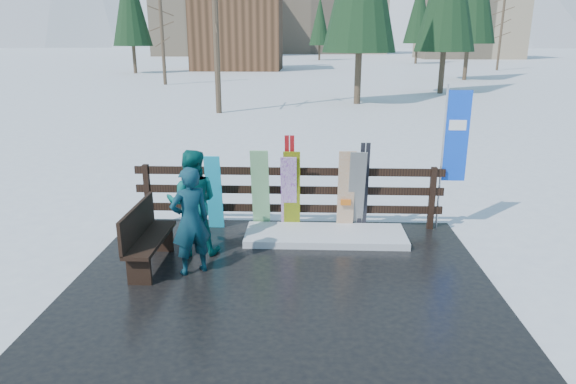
{
  "coord_description": "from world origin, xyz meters",
  "views": [
    {
      "loc": [
        0.36,
        -6.74,
        3.41
      ],
      "look_at": [
        0.04,
        1.0,
        1.1
      ],
      "focal_mm": 32.0,
      "sensor_mm": 36.0,
      "label": 1
    }
  ],
  "objects_px": {
    "snowboard_5": "(346,191)",
    "snowboard_2": "(292,191)",
    "snowboard_0": "(214,193)",
    "rental_flag": "(453,142)",
    "bench": "(145,235)",
    "snowboard_1": "(260,190)",
    "snowboard_4": "(356,192)",
    "person_front": "(190,221)",
    "person_back": "(192,202)",
    "snowboard_3": "(289,193)"
  },
  "relations": [
    {
      "from": "person_front",
      "to": "bench",
      "type": "bearing_deg",
      "value": -46.62
    },
    {
      "from": "bench",
      "to": "snowboard_1",
      "type": "distance_m",
      "value": 2.29
    },
    {
      "from": "rental_flag",
      "to": "snowboard_2",
      "type": "bearing_deg",
      "value": -174.54
    },
    {
      "from": "snowboard_0",
      "to": "snowboard_2",
      "type": "distance_m",
      "value": 1.39
    },
    {
      "from": "bench",
      "to": "person_front",
      "type": "bearing_deg",
      "value": -12.66
    },
    {
      "from": "snowboard_2",
      "to": "snowboard_1",
      "type": "bearing_deg",
      "value": 180.0
    },
    {
      "from": "bench",
      "to": "snowboard_0",
      "type": "height_order",
      "value": "snowboard_0"
    },
    {
      "from": "person_back",
      "to": "snowboard_2",
      "type": "bearing_deg",
      "value": -149.17
    },
    {
      "from": "snowboard_1",
      "to": "person_front",
      "type": "relative_size",
      "value": 0.97
    },
    {
      "from": "snowboard_1",
      "to": "bench",
      "type": "bearing_deg",
      "value": -134.25
    },
    {
      "from": "snowboard_2",
      "to": "snowboard_4",
      "type": "height_order",
      "value": "snowboard_4"
    },
    {
      "from": "rental_flag",
      "to": "person_front",
      "type": "distance_m",
      "value": 4.78
    },
    {
      "from": "bench",
      "to": "snowboard_2",
      "type": "height_order",
      "value": "snowboard_2"
    },
    {
      "from": "snowboard_3",
      "to": "rental_flag",
      "type": "relative_size",
      "value": 0.55
    },
    {
      "from": "person_front",
      "to": "person_back",
      "type": "distance_m",
      "value": 0.76
    },
    {
      "from": "snowboard_0",
      "to": "rental_flag",
      "type": "distance_m",
      "value": 4.32
    },
    {
      "from": "snowboard_3",
      "to": "rental_flag",
      "type": "bearing_deg",
      "value": 5.36
    },
    {
      "from": "snowboard_1",
      "to": "snowboard_4",
      "type": "height_order",
      "value": "snowboard_1"
    },
    {
      "from": "snowboard_0",
      "to": "snowboard_2",
      "type": "relative_size",
      "value": 0.93
    },
    {
      "from": "snowboard_0",
      "to": "person_front",
      "type": "height_order",
      "value": "person_front"
    },
    {
      "from": "snowboard_3",
      "to": "snowboard_5",
      "type": "height_order",
      "value": "snowboard_5"
    },
    {
      "from": "snowboard_4",
      "to": "person_front",
      "type": "relative_size",
      "value": 0.95
    },
    {
      "from": "person_back",
      "to": "snowboard_1",
      "type": "bearing_deg",
      "value": -136.54
    },
    {
      "from": "snowboard_5",
      "to": "person_back",
      "type": "height_order",
      "value": "person_back"
    },
    {
      "from": "snowboard_0",
      "to": "person_front",
      "type": "relative_size",
      "value": 0.87
    },
    {
      "from": "rental_flag",
      "to": "bench",
      "type": "bearing_deg",
      "value": -159.09
    },
    {
      "from": "snowboard_2",
      "to": "rental_flag",
      "type": "height_order",
      "value": "rental_flag"
    },
    {
      "from": "snowboard_4",
      "to": "person_front",
      "type": "distance_m",
      "value": 3.12
    },
    {
      "from": "snowboard_3",
      "to": "bench",
      "type": "bearing_deg",
      "value": -142.08
    },
    {
      "from": "snowboard_5",
      "to": "person_back",
      "type": "bearing_deg",
      "value": -157.21
    },
    {
      "from": "snowboard_0",
      "to": "snowboard_1",
      "type": "relative_size",
      "value": 0.9
    },
    {
      "from": "rental_flag",
      "to": "person_front",
      "type": "relative_size",
      "value": 1.61
    },
    {
      "from": "snowboard_0",
      "to": "snowboard_4",
      "type": "distance_m",
      "value": 2.54
    },
    {
      "from": "snowboard_4",
      "to": "snowboard_5",
      "type": "xyz_separation_m",
      "value": [
        -0.18,
        0.0,
        0.0
      ]
    },
    {
      "from": "snowboard_4",
      "to": "snowboard_0",
      "type": "bearing_deg",
      "value": 180.0
    },
    {
      "from": "snowboard_2",
      "to": "person_front",
      "type": "distance_m",
      "value": 2.28
    },
    {
      "from": "snowboard_1",
      "to": "snowboard_2",
      "type": "relative_size",
      "value": 1.03
    },
    {
      "from": "snowboard_0",
      "to": "rental_flag",
      "type": "height_order",
      "value": "rental_flag"
    },
    {
      "from": "snowboard_3",
      "to": "person_back",
      "type": "xyz_separation_m",
      "value": [
        -1.49,
        -1.05,
        0.15
      ]
    },
    {
      "from": "bench",
      "to": "person_back",
      "type": "xyz_separation_m",
      "value": [
        0.6,
        0.58,
        0.34
      ]
    },
    {
      "from": "snowboard_0",
      "to": "snowboard_5",
      "type": "xyz_separation_m",
      "value": [
        2.35,
        0.0,
        0.05
      ]
    },
    {
      "from": "snowboard_0",
      "to": "snowboard_5",
      "type": "bearing_deg",
      "value": 0.0
    },
    {
      "from": "bench",
      "to": "person_front",
      "type": "xyz_separation_m",
      "value": [
        0.74,
        -0.17,
        0.29
      ]
    },
    {
      "from": "snowboard_0",
      "to": "person_front",
      "type": "bearing_deg",
      "value": -90.59
    },
    {
      "from": "snowboard_3",
      "to": "person_front",
      "type": "distance_m",
      "value": 2.25
    },
    {
      "from": "snowboard_4",
      "to": "person_front",
      "type": "bearing_deg",
      "value": -144.92
    },
    {
      "from": "bench",
      "to": "rental_flag",
      "type": "bearing_deg",
      "value": 20.91
    },
    {
      "from": "snowboard_5",
      "to": "snowboard_2",
      "type": "bearing_deg",
      "value": -180.0
    },
    {
      "from": "snowboard_5",
      "to": "person_front",
      "type": "relative_size",
      "value": 0.94
    },
    {
      "from": "snowboard_0",
      "to": "snowboard_4",
      "type": "xyz_separation_m",
      "value": [
        2.54,
        0.0,
        0.05
      ]
    }
  ]
}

